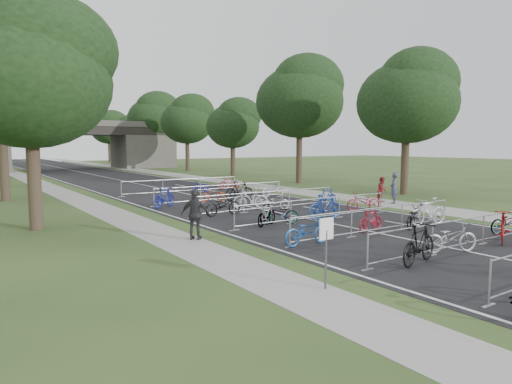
{
  "coord_description": "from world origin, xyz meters",
  "views": [
    {
      "loc": [
        -14.57,
        -5.29,
        3.65
      ],
      "look_at": [
        -0.9,
        14.8,
        1.1
      ],
      "focal_mm": 32.0,
      "sensor_mm": 36.0,
      "label": 1
    }
  ],
  "objects_px": {
    "overpass_bridge": "(66,145)",
    "pedestrian_b": "(382,190)",
    "pedestrian_a": "(394,188)",
    "pedestrian_c": "(195,215)",
    "park_sign": "(326,240)"
  },
  "relations": [
    {
      "from": "overpass_bridge",
      "to": "pedestrian_b",
      "type": "distance_m",
      "value": 51.87
    },
    {
      "from": "overpass_bridge",
      "to": "pedestrian_a",
      "type": "xyz_separation_m",
      "value": [
        8.06,
        -52.07,
        -2.57
      ]
    },
    {
      "from": "overpass_bridge",
      "to": "pedestrian_a",
      "type": "relative_size",
      "value": 16.11
    },
    {
      "from": "pedestrian_a",
      "to": "pedestrian_b",
      "type": "xyz_separation_m",
      "value": [
        0.02,
        0.9,
        -0.17
      ]
    },
    {
      "from": "pedestrian_b",
      "to": "pedestrian_c",
      "type": "distance_m",
      "value": 15.3
    },
    {
      "from": "park_sign",
      "to": "pedestrian_b",
      "type": "xyz_separation_m",
      "value": [
        14.87,
        10.83,
        -0.47
      ]
    },
    {
      "from": "overpass_bridge",
      "to": "park_sign",
      "type": "xyz_separation_m",
      "value": [
        -6.8,
        -62.0,
        -2.27
      ]
    },
    {
      "from": "pedestrian_a",
      "to": "pedestrian_b",
      "type": "relative_size",
      "value": 1.21
    },
    {
      "from": "pedestrian_a",
      "to": "pedestrian_c",
      "type": "height_order",
      "value": "pedestrian_c"
    },
    {
      "from": "overpass_bridge",
      "to": "pedestrian_c",
      "type": "relative_size",
      "value": 16.07
    },
    {
      "from": "park_sign",
      "to": "pedestrian_c",
      "type": "bearing_deg",
      "value": 90.0
    },
    {
      "from": "pedestrian_b",
      "to": "pedestrian_c",
      "type": "height_order",
      "value": "pedestrian_c"
    },
    {
      "from": "park_sign",
      "to": "pedestrian_c",
      "type": "xyz_separation_m",
      "value": [
        0.0,
        7.24,
        -0.3
      ]
    },
    {
      "from": "pedestrian_a",
      "to": "pedestrian_b",
      "type": "bearing_deg",
      "value": -124.27
    },
    {
      "from": "pedestrian_b",
      "to": "overpass_bridge",
      "type": "bearing_deg",
      "value": 89.27
    }
  ]
}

